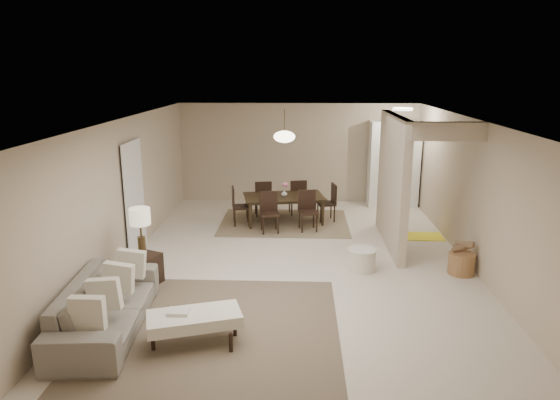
{
  "coord_description": "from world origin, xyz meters",
  "views": [
    {
      "loc": [
        0.05,
        -8.05,
        3.3
      ],
      "look_at": [
        -0.3,
        0.54,
        1.05
      ],
      "focal_mm": 32.0,
      "sensor_mm": 36.0,
      "label": 1
    }
  ],
  "objects_px": {
    "sofa": "(106,306)",
    "pantry_cabinet": "(394,164)",
    "ottoman_bench": "(194,319)",
    "side_table": "(144,270)",
    "round_pouf": "(362,260)",
    "dining_table": "(284,210)",
    "wicker_basket": "(462,263)"
  },
  "relations": [
    {
      "from": "pantry_cabinet",
      "to": "ottoman_bench",
      "type": "relative_size",
      "value": 1.69
    },
    {
      "from": "ottoman_bench",
      "to": "side_table",
      "type": "height_order",
      "value": "side_table"
    },
    {
      "from": "ottoman_bench",
      "to": "dining_table",
      "type": "xyz_separation_m",
      "value": [
        0.94,
        5.09,
        -0.02
      ]
    },
    {
      "from": "sofa",
      "to": "dining_table",
      "type": "relative_size",
      "value": 1.32
    },
    {
      "from": "pantry_cabinet",
      "to": "sofa",
      "type": "distance_m",
      "value": 8.03
    },
    {
      "from": "pantry_cabinet",
      "to": "sofa",
      "type": "bearing_deg",
      "value": -126.9
    },
    {
      "from": "side_table",
      "to": "pantry_cabinet",
      "type": "bearing_deg",
      "value": 46.3
    },
    {
      "from": "round_pouf",
      "to": "pantry_cabinet",
      "type": "bearing_deg",
      "value": 73.7
    },
    {
      "from": "side_table",
      "to": "round_pouf",
      "type": "height_order",
      "value": "side_table"
    },
    {
      "from": "pantry_cabinet",
      "to": "dining_table",
      "type": "xyz_separation_m",
      "value": [
        -2.64,
        -1.6,
        -0.74
      ]
    },
    {
      "from": "ottoman_bench",
      "to": "pantry_cabinet",
      "type": "bearing_deg",
      "value": 44.22
    },
    {
      "from": "sofa",
      "to": "side_table",
      "type": "bearing_deg",
      "value": -6.47
    },
    {
      "from": "pantry_cabinet",
      "to": "dining_table",
      "type": "distance_m",
      "value": 3.18
    },
    {
      "from": "sofa",
      "to": "round_pouf",
      "type": "bearing_deg",
      "value": -63.41
    },
    {
      "from": "ottoman_bench",
      "to": "wicker_basket",
      "type": "height_order",
      "value": "ottoman_bench"
    },
    {
      "from": "pantry_cabinet",
      "to": "side_table",
      "type": "distance_m",
      "value": 6.92
    },
    {
      "from": "sofa",
      "to": "pantry_cabinet",
      "type": "bearing_deg",
      "value": -41.36
    },
    {
      "from": "sofa",
      "to": "ottoman_bench",
      "type": "relative_size",
      "value": 1.85
    },
    {
      "from": "wicker_basket",
      "to": "ottoman_bench",
      "type": "bearing_deg",
      "value": -149.38
    },
    {
      "from": "sofa",
      "to": "wicker_basket",
      "type": "xyz_separation_m",
      "value": [
        5.2,
        2.06,
        -0.15
      ]
    },
    {
      "from": "pantry_cabinet",
      "to": "side_table",
      "type": "bearing_deg",
      "value": -133.7
    },
    {
      "from": "side_table",
      "to": "dining_table",
      "type": "xyz_separation_m",
      "value": [
        2.11,
        3.37,
        0.06
      ]
    },
    {
      "from": "ottoman_bench",
      "to": "dining_table",
      "type": "relative_size",
      "value": 0.71
    },
    {
      "from": "wicker_basket",
      "to": "pantry_cabinet",
      "type": "bearing_deg",
      "value": 95.27
    },
    {
      "from": "pantry_cabinet",
      "to": "wicker_basket",
      "type": "bearing_deg",
      "value": -84.73
    },
    {
      "from": "ottoman_bench",
      "to": "dining_table",
      "type": "distance_m",
      "value": 5.18
    },
    {
      "from": "sofa",
      "to": "side_table",
      "type": "relative_size",
      "value": 4.65
    },
    {
      "from": "sofa",
      "to": "ottoman_bench",
      "type": "height_order",
      "value": "sofa"
    },
    {
      "from": "dining_table",
      "to": "sofa",
      "type": "bearing_deg",
      "value": -125.16
    },
    {
      "from": "side_table",
      "to": "wicker_basket",
      "type": "xyz_separation_m",
      "value": [
        5.15,
        0.63,
        -0.06
      ]
    },
    {
      "from": "sofa",
      "to": "side_table",
      "type": "distance_m",
      "value": 1.43
    },
    {
      "from": "side_table",
      "to": "wicker_basket",
      "type": "height_order",
      "value": "side_table"
    }
  ]
}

